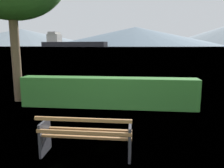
{
  "coord_description": "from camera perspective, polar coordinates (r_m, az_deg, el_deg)",
  "views": [
    {
      "loc": [
        0.93,
        -4.02,
        2.16
      ],
      "look_at": [
        0.0,
        4.75,
        0.6
      ],
      "focal_mm": 35.29,
      "sensor_mm": 36.0,
      "label": 1
    }
  ],
  "objects": [
    {
      "name": "ground_plane",
      "position": [
        4.65,
        -6.49,
        -17.68
      ],
      "size": [
        1400.0,
        1400.0,
        0.0
      ],
      "primitive_type": "plane",
      "color": "olive"
    },
    {
      "name": "water_surface",
      "position": [
        311.39,
        5.97,
        9.56
      ],
      "size": [
        620.0,
        620.0,
        0.0
      ],
      "primitive_type": "plane",
      "color": "#7A99A8",
      "rests_on": "ground_plane"
    },
    {
      "name": "park_bench",
      "position": [
        4.42,
        -6.78,
        -13.11
      ],
      "size": [
        1.79,
        0.58,
        0.87
      ],
      "color": "olive",
      "rests_on": "ground_plane"
    },
    {
      "name": "hedge_row",
      "position": [
        7.7,
        -1.02,
        -2.22
      ],
      "size": [
        6.11,
        0.61,
        1.06
      ],
      "primitive_type": "cube",
      "color": "#2D6B28",
      "rests_on": "ground_plane"
    },
    {
      "name": "cargo_ship_large",
      "position": [
        324.06,
        -11.15,
        10.49
      ],
      "size": [
        98.35,
        36.92,
        21.28
      ],
      "color": "#232328",
      "rests_on": "water_surface"
    },
    {
      "name": "distant_hills",
      "position": [
        584.97,
        3.15,
        12.24
      ],
      "size": [
        968.21,
        471.32,
        58.51
      ],
      "color": "gray",
      "rests_on": "ground_plane"
    }
  ]
}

